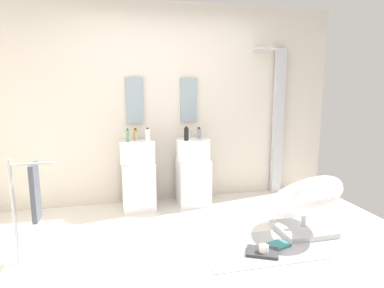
% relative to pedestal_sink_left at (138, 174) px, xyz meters
% --- Properties ---
extents(ground_plane, '(4.80, 3.60, 0.04)m').
position_rel_pedestal_sink_left_xyz_m(ground_plane, '(0.36, -1.33, -0.47)').
color(ground_plane, silver).
extents(rear_partition, '(4.80, 0.10, 2.60)m').
position_rel_pedestal_sink_left_xyz_m(rear_partition, '(0.36, 0.32, 0.85)').
color(rear_partition, beige).
rests_on(rear_partition, ground_plane).
extents(pedestal_sink_left, '(0.44, 0.44, 0.96)m').
position_rel_pedestal_sink_left_xyz_m(pedestal_sink_left, '(0.00, 0.00, 0.00)').
color(pedestal_sink_left, white).
rests_on(pedestal_sink_left, ground_plane).
extents(pedestal_sink_right, '(0.44, 0.44, 0.96)m').
position_rel_pedestal_sink_left_xyz_m(pedestal_sink_right, '(0.71, 0.00, 0.00)').
color(pedestal_sink_right, white).
rests_on(pedestal_sink_right, ground_plane).
extents(vanity_mirror_left, '(0.22, 0.03, 0.58)m').
position_rel_pedestal_sink_left_xyz_m(vanity_mirror_left, '(0.00, 0.25, 0.91)').
color(vanity_mirror_left, '#8C9EA8').
extents(vanity_mirror_right, '(0.22, 0.03, 0.58)m').
position_rel_pedestal_sink_left_xyz_m(vanity_mirror_right, '(0.71, 0.25, 0.91)').
color(vanity_mirror_right, '#8C9EA8').
extents(shower_column, '(0.49, 0.24, 2.05)m').
position_rel_pedestal_sink_left_xyz_m(shower_column, '(1.99, 0.20, 0.63)').
color(shower_column, '#B7BABF').
rests_on(shower_column, ground_plane).
extents(lounge_chair, '(1.07, 1.07, 0.65)m').
position_rel_pedestal_sink_left_xyz_m(lounge_chair, '(1.66, -1.11, -0.10)').
color(lounge_chair, '#B7BABF').
rests_on(lounge_chair, ground_plane).
extents(towel_rack, '(0.37, 0.22, 0.95)m').
position_rel_pedestal_sink_left_xyz_m(towel_rack, '(-0.99, -1.11, 0.18)').
color(towel_rack, '#B7BABF').
rests_on(towel_rack, ground_plane).
extents(area_rug, '(1.10, 0.66, 0.01)m').
position_rel_pedestal_sink_left_xyz_m(area_rug, '(1.03, -1.35, -0.44)').
color(area_rug, '#B2B2B7').
rests_on(area_rug, ground_plane).
extents(magazine_charcoal, '(0.35, 0.31, 0.03)m').
position_rel_pedestal_sink_left_xyz_m(magazine_charcoal, '(1.02, -1.46, -0.42)').
color(magazine_charcoal, '#38383D').
rests_on(magazine_charcoal, area_rug).
extents(magazine_teal, '(0.28, 0.22, 0.02)m').
position_rel_pedestal_sink_left_xyz_m(magazine_teal, '(1.21, -1.37, -0.43)').
color(magazine_teal, teal).
rests_on(magazine_teal, area_rug).
extents(coffee_mug, '(0.09, 0.09, 0.09)m').
position_rel_pedestal_sink_left_xyz_m(coffee_mug, '(1.02, -1.48, -0.39)').
color(coffee_mug, white).
rests_on(coffee_mug, area_rug).
extents(soap_bottle_white, '(0.05, 0.05, 0.18)m').
position_rel_pedestal_sink_left_xyz_m(soap_bottle_white, '(0.13, -0.03, 0.50)').
color(soap_bottle_white, white).
rests_on(soap_bottle_white, pedestal_sink_left).
extents(soap_bottle_black, '(0.06, 0.06, 0.18)m').
position_rel_pedestal_sink_left_xyz_m(soap_bottle_black, '(0.61, -0.06, 0.50)').
color(soap_bottle_black, black).
rests_on(soap_bottle_black, pedestal_sink_right).
extents(soap_bottle_green, '(0.04, 0.04, 0.16)m').
position_rel_pedestal_sink_left_xyz_m(soap_bottle_green, '(-0.11, 0.06, 0.49)').
color(soap_bottle_green, '#59996B').
rests_on(soap_bottle_green, pedestal_sink_left).
extents(soap_bottle_grey, '(0.06, 0.06, 0.14)m').
position_rel_pedestal_sink_left_xyz_m(soap_bottle_grey, '(0.81, 0.09, 0.48)').
color(soap_bottle_grey, '#99999E').
rests_on(soap_bottle_grey, pedestal_sink_right).
extents(soap_bottle_amber, '(0.05, 0.05, 0.15)m').
position_rel_pedestal_sink_left_xyz_m(soap_bottle_amber, '(-0.01, 0.14, 0.48)').
color(soap_bottle_amber, '#C68C38').
rests_on(soap_bottle_amber, pedestal_sink_left).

